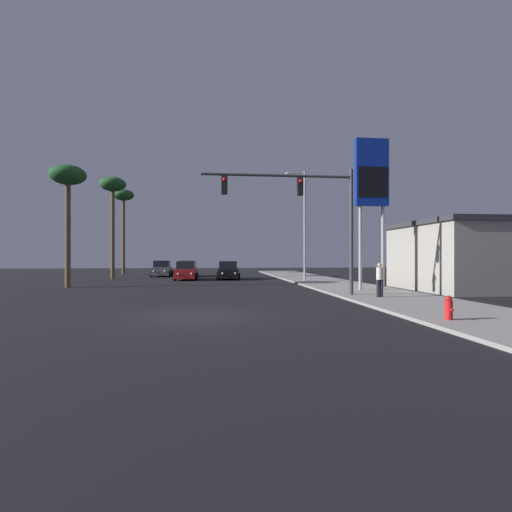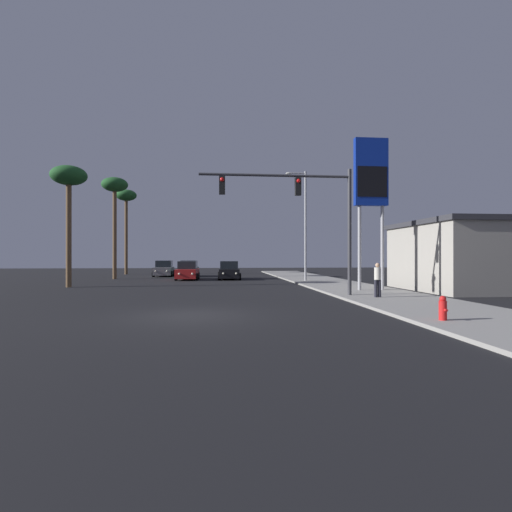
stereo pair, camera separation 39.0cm
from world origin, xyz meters
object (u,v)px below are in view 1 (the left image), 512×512
object	(u,v)px
car_grey	(162,269)
fire_hydrant	(449,308)
car_black	(228,271)
street_lamp	(303,220)
palm_tree_mid	(113,190)
traffic_light_mast	(309,205)
gas_station_sign	(372,181)
pedestrian_on_sidewalk	(380,278)
car_red	(186,271)
car_green	(187,269)
palm_tree_near	(68,181)
palm_tree_far	(124,200)

from	to	relation	value
car_grey	fire_hydrant	distance (m)	33.81
car_black	street_lamp	xyz separation A→B (m)	(6.01, -4.61, 4.36)
street_lamp	palm_tree_mid	bearing A→B (deg)	159.86
car_black	traffic_light_mast	world-z (taller)	traffic_light_mast
gas_station_sign	pedestrian_on_sidewalk	world-z (taller)	gas_station_sign
car_grey	traffic_light_mast	size ratio (longest dim) A/B	0.55
car_red	car_green	size ratio (longest dim) A/B	1.00
car_green	pedestrian_on_sidewalk	xyz separation A→B (m)	(10.77, -23.94, 0.27)
car_red	street_lamp	xyz separation A→B (m)	(9.77, -4.34, 4.36)
pedestrian_on_sidewalk	palm_tree_mid	distance (m)	27.13
gas_station_sign	palm_tree_near	xyz separation A→B (m)	(-19.19, 5.48, 0.59)
car_red	gas_station_sign	bearing A→B (deg)	132.63
palm_tree_near	car_red	bearing A→B (deg)	47.91
car_black	palm_tree_far	size ratio (longest dim) A/B	0.43
street_lamp	palm_tree_mid	distance (m)	18.00
fire_hydrant	palm_tree_near	xyz separation A→B (m)	(-17.09, 16.58, 6.72)
traffic_light_mast	car_black	bearing A→B (deg)	101.58
car_grey	car_green	distance (m)	2.68
car_black	traffic_light_mast	xyz separation A→B (m)	(3.45, -16.83, 3.99)
traffic_light_mast	fire_hydrant	distance (m)	9.61
street_lamp	palm_tree_near	world-z (taller)	street_lamp
car_black	street_lamp	distance (m)	8.73
car_red	car_black	distance (m)	3.77
fire_hydrant	palm_tree_mid	distance (m)	32.24
palm_tree_mid	fire_hydrant	bearing A→B (deg)	-58.14
traffic_light_mast	car_green	bearing A→B (deg)	108.37
fire_hydrant	pedestrian_on_sidewalk	distance (m)	7.06
car_black	gas_station_sign	distance (m)	17.14
palm_tree_far	palm_tree_mid	size ratio (longest dim) A/B	1.05
car_red	pedestrian_on_sidewalk	xyz separation A→B (m)	(10.45, -17.82, 0.27)
gas_station_sign	fire_hydrant	size ratio (longest dim) A/B	11.84
car_black	palm_tree_far	world-z (taller)	palm_tree_far
car_grey	fire_hydrant	bearing A→B (deg)	111.02
car_black	street_lamp	world-z (taller)	street_lamp
car_grey	palm_tree_near	distance (m)	16.74
traffic_light_mast	fire_hydrant	xyz separation A→B (m)	(2.44, -8.25, -4.27)
car_red	pedestrian_on_sidewalk	size ratio (longest dim) A/B	2.60
gas_station_sign	fire_hydrant	world-z (taller)	gas_station_sign
traffic_light_mast	gas_station_sign	xyz separation A→B (m)	(4.54, 2.84, 1.86)
pedestrian_on_sidewalk	palm_tree_far	bearing A→B (deg)	121.99
street_lamp	pedestrian_on_sidewalk	bearing A→B (deg)	-87.12
traffic_light_mast	palm_tree_near	size ratio (longest dim) A/B	0.94
palm_tree_far	palm_tree_mid	xyz separation A→B (m)	(1.16, -10.00, -0.45)
street_lamp	pedestrian_on_sidewalk	xyz separation A→B (m)	(0.68, -13.48, -4.08)
pedestrian_on_sidewalk	palm_tree_near	size ratio (longest dim) A/B	0.20
car_red	car_black	world-z (taller)	same
car_green	fire_hydrant	world-z (taller)	car_green
car_green	palm_tree_mid	size ratio (longest dim) A/B	0.46
car_green	palm_tree_far	size ratio (longest dim) A/B	0.43
car_red	palm_tree_near	distance (m)	12.83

